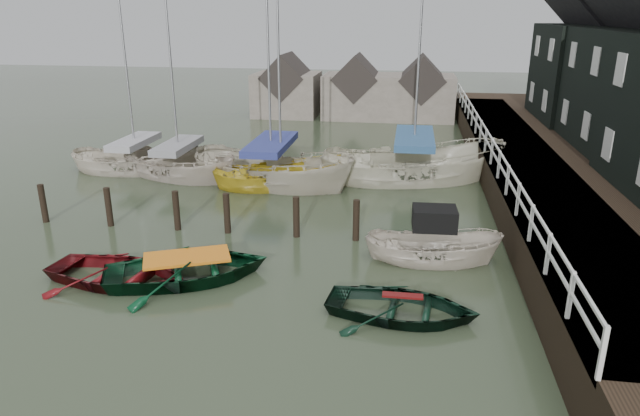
% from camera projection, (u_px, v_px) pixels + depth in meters
% --- Properties ---
extents(ground, '(120.00, 120.00, 0.00)m').
position_uv_depth(ground, '(236.00, 272.00, 16.57)').
color(ground, '#2B3622').
rests_on(ground, ground).
extents(pier, '(3.04, 32.00, 2.70)m').
position_uv_depth(pier, '(518.00, 172.00, 24.28)').
color(pier, black).
rests_on(pier, ground).
extents(mooring_pilings, '(13.72, 0.22, 1.80)m').
position_uv_depth(mooring_pilings, '(230.00, 219.00, 19.36)').
color(mooring_pilings, black).
rests_on(mooring_pilings, ground).
extents(far_sheds, '(14.00, 4.08, 4.39)m').
position_uv_depth(far_sheds, '(354.00, 91.00, 40.10)').
color(far_sheds, '#665B51').
rests_on(far_sheds, ground).
extents(rowboat_red, '(4.38, 3.37, 0.84)m').
position_uv_depth(rowboat_red, '(119.00, 282.00, 15.97)').
color(rowboat_red, '#560C0F').
rests_on(rowboat_red, ground).
extents(rowboat_green, '(5.45, 4.79, 0.94)m').
position_uv_depth(rowboat_green, '(189.00, 279.00, 16.14)').
color(rowboat_green, black).
rests_on(rowboat_green, ground).
extents(rowboat_dkgreen, '(4.03, 3.08, 0.78)m').
position_uv_depth(rowboat_dkgreen, '(402.00, 316.00, 14.19)').
color(rowboat_dkgreen, black).
rests_on(rowboat_dkgreen, ground).
extents(motorboat, '(4.13, 1.70, 2.43)m').
position_uv_depth(motorboat, '(432.00, 258.00, 17.27)').
color(motorboat, beige).
rests_on(motorboat, ground).
extents(sailboat_a, '(6.69, 4.35, 11.42)m').
position_uv_depth(sailboat_a, '(180.00, 175.00, 26.07)').
color(sailboat_a, beige).
rests_on(sailboat_a, ground).
extents(sailboat_b, '(8.31, 5.04, 11.86)m').
position_uv_depth(sailboat_b, '(272.00, 182.00, 25.03)').
color(sailboat_b, beige).
rests_on(sailboat_b, ground).
extents(sailboat_c, '(6.21, 3.90, 10.45)m').
position_uv_depth(sailboat_c, '(282.00, 186.00, 24.71)').
color(sailboat_c, gold).
rests_on(sailboat_c, ground).
extents(sailboat_d, '(8.83, 5.00, 13.42)m').
position_uv_depth(sailboat_d, '(412.00, 178.00, 25.66)').
color(sailboat_d, beige).
rests_on(sailboat_d, ground).
extents(sailboat_e, '(6.33, 2.89, 9.68)m').
position_uv_depth(sailboat_e, '(137.00, 170.00, 26.97)').
color(sailboat_e, beige).
rests_on(sailboat_e, ground).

